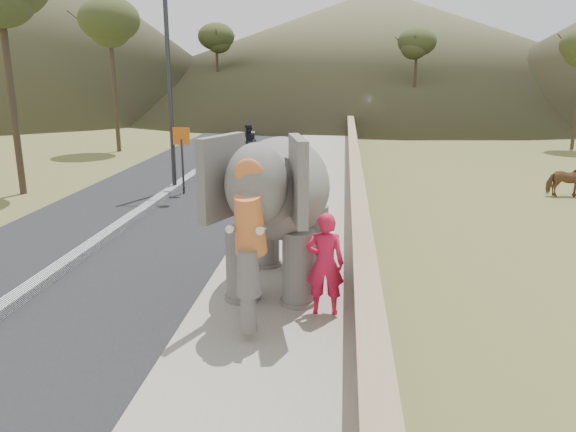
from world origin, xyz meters
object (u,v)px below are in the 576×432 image
object	(u,v)px
lamppost	(176,55)
motorcyclist	(239,148)
elephant_and_man	(281,209)
cow	(568,181)

from	to	relation	value
lamppost	motorcyclist	bearing A→B (deg)	80.82
elephant_and_man	motorcyclist	distance (m)	15.77
cow	lamppost	bearing A→B (deg)	87.18
lamppost	elephant_and_man	world-z (taller)	lamppost
lamppost	cow	distance (m)	14.49
lamppost	elephant_and_man	bearing A→B (deg)	-62.85
lamppost	motorcyclist	distance (m)	7.44
cow	elephant_and_man	size ratio (longest dim) A/B	0.31
cow	motorcyclist	distance (m)	14.06
cow	motorcyclist	world-z (taller)	motorcyclist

